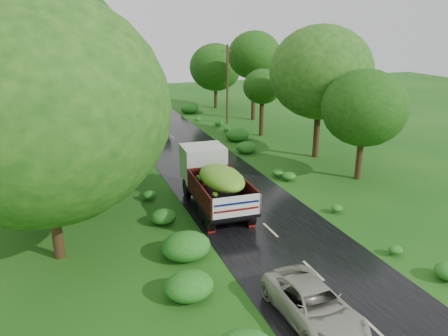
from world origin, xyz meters
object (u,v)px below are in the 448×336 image
truck_near (213,178)px  truck_far (146,112)px  car (314,304)px  utility_pole (227,84)px

truck_near → truck_far: 20.90m
truck_near → truck_far: truck_near is taller
truck_near → car: (-0.05, -10.54, -1.02)m
truck_near → truck_far: (0.34, 20.90, -0.18)m
car → truck_near: bearing=88.1°
car → utility_pole: 31.49m
truck_far → truck_near: bearing=-98.7°
car → truck_far: bearing=87.7°
car → utility_pole: bearing=72.9°
utility_pole → truck_near: bearing=-138.0°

